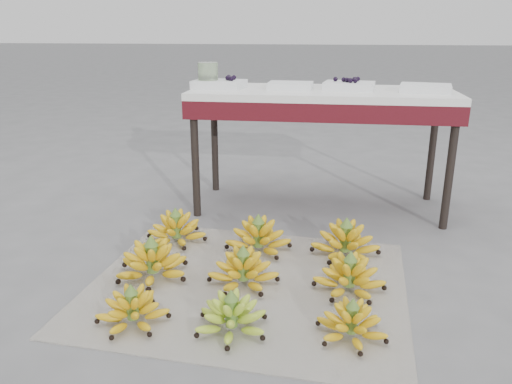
# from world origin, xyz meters

# --- Properties ---
(ground) EXTENTS (60.00, 60.00, 0.00)m
(ground) POSITION_xyz_m (0.00, 0.00, 0.00)
(ground) COLOR #5D5D5F
(ground) RESTS_ON ground
(newspaper_mat) EXTENTS (1.33, 1.14, 0.01)m
(newspaper_mat) POSITION_xyz_m (-0.10, 0.01, 0.00)
(newspaper_mat) COLOR silver
(newspaper_mat) RESTS_ON ground
(bunch_front_left) EXTENTS (0.26, 0.26, 0.15)m
(bunch_front_left) POSITION_xyz_m (-0.46, -0.32, 0.06)
(bunch_front_left) COLOR #E2B100
(bunch_front_left) RESTS_ON newspaper_mat
(bunch_front_center) EXTENTS (0.32, 0.32, 0.16)m
(bunch_front_center) POSITION_xyz_m (-0.11, -0.32, 0.06)
(bunch_front_center) COLOR #8DBB2B
(bunch_front_center) RESTS_ON newspaper_mat
(bunch_front_right) EXTENTS (0.31, 0.31, 0.15)m
(bunch_front_right) POSITION_xyz_m (0.30, -0.29, 0.06)
(bunch_front_right) COLOR #E2B100
(bunch_front_right) RESTS_ON newspaper_mat
(bunch_mid_left) EXTENTS (0.40, 0.40, 0.19)m
(bunch_mid_left) POSITION_xyz_m (-0.50, 0.02, 0.07)
(bunch_mid_left) COLOR #E2B100
(bunch_mid_left) RESTS_ON newspaper_mat
(bunch_mid_center) EXTENTS (0.31, 0.31, 0.17)m
(bunch_mid_center) POSITION_xyz_m (-0.12, 0.01, 0.06)
(bunch_mid_center) COLOR #E2B100
(bunch_mid_center) RESTS_ON newspaper_mat
(bunch_mid_right) EXTENTS (0.30, 0.30, 0.17)m
(bunch_mid_right) POSITION_xyz_m (0.30, 0.02, 0.06)
(bunch_mid_right) COLOR #E2B100
(bunch_mid_right) RESTS_ON newspaper_mat
(bunch_back_left) EXTENTS (0.29, 0.29, 0.17)m
(bunch_back_left) POSITION_xyz_m (-0.51, 0.39, 0.07)
(bunch_back_left) COLOR #E2B100
(bunch_back_left) RESTS_ON newspaper_mat
(bunch_back_center) EXTENTS (0.31, 0.31, 0.18)m
(bunch_back_center) POSITION_xyz_m (-0.11, 0.34, 0.07)
(bunch_back_center) COLOR #E2B100
(bunch_back_center) RESTS_ON newspaper_mat
(bunch_back_right) EXTENTS (0.40, 0.40, 0.19)m
(bunch_back_right) POSITION_xyz_m (0.29, 0.34, 0.07)
(bunch_back_right) COLOR #E2B100
(bunch_back_right) RESTS_ON newspaper_mat
(vendor_table) EXTENTS (1.41, 0.56, 0.68)m
(vendor_table) POSITION_xyz_m (0.15, 0.99, 0.60)
(vendor_table) COLOR black
(vendor_table) RESTS_ON ground
(tray_far_left) EXTENTS (0.29, 0.23, 0.07)m
(tray_far_left) POSITION_xyz_m (-0.41, 0.97, 0.70)
(tray_far_left) COLOR silver
(tray_far_left) RESTS_ON vendor_table
(tray_left) EXTENTS (0.24, 0.18, 0.04)m
(tray_left) POSITION_xyz_m (-0.02, 0.98, 0.69)
(tray_left) COLOR silver
(tray_left) RESTS_ON vendor_table
(tray_right) EXTENTS (0.29, 0.22, 0.07)m
(tray_right) POSITION_xyz_m (0.29, 0.99, 0.70)
(tray_right) COLOR silver
(tray_right) RESTS_ON vendor_table
(tray_far_right) EXTENTS (0.28, 0.22, 0.04)m
(tray_far_right) POSITION_xyz_m (0.68, 0.96, 0.70)
(tray_far_right) COLOR silver
(tray_far_right) RESTS_ON vendor_table
(glass_jar) EXTENTS (0.13, 0.13, 0.14)m
(glass_jar) POSITION_xyz_m (-0.47, 0.96, 0.74)
(glass_jar) COLOR beige
(glass_jar) RESTS_ON vendor_table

